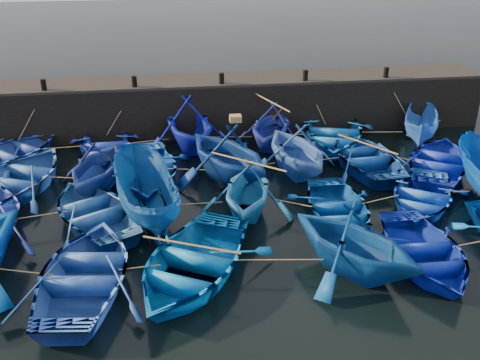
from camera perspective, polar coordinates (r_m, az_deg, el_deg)
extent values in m
plane|color=black|center=(17.66, 1.40, -6.57)|extent=(120.00, 120.00, 0.00)
cube|color=black|center=(26.61, -2.13, 7.93)|extent=(26.00, 2.50, 2.50)
cube|color=black|center=(26.23, -2.18, 10.65)|extent=(26.00, 2.50, 0.12)
cylinder|color=black|center=(25.78, -20.22, 9.52)|extent=(0.24, 0.24, 0.50)
cylinder|color=black|center=(25.22, -11.21, 10.28)|extent=(0.24, 0.24, 0.50)
cylinder|color=black|center=(25.29, -1.98, 10.79)|extent=(0.24, 0.24, 0.50)
cylinder|color=black|center=(25.98, 6.99, 11.03)|extent=(0.24, 0.24, 0.50)
cylinder|color=black|center=(27.24, 15.33, 11.02)|extent=(0.24, 0.24, 0.50)
imported|color=#1F3D96|center=(25.06, -23.14, 2.77)|extent=(5.73, 5.86, 0.99)
imported|color=#1833B6|center=(24.43, -14.25, 3.52)|extent=(3.66, 4.91, 0.98)
imported|color=#0E19A6|center=(24.30, -5.50, 6.02)|extent=(4.85, 5.37, 2.48)
imported|color=navy|center=(24.53, 3.35, 5.84)|extent=(4.74, 5.05, 2.13)
imported|color=#0E54A5|center=(25.35, 9.87, 5.03)|extent=(5.51, 6.58, 1.17)
imported|color=blue|center=(26.57, 18.78, 5.46)|extent=(3.18, 4.37, 1.59)
imported|color=#214C8F|center=(22.29, -22.61, 0.23)|extent=(5.62, 6.48, 1.12)
imported|color=navy|center=(21.18, -14.91, 1.61)|extent=(4.53, 4.90, 2.14)
imported|color=#0A3C9E|center=(21.58, -10.06, 1.04)|extent=(3.96, 5.39, 1.09)
imported|color=navy|center=(21.07, -1.28, 2.99)|extent=(5.95, 6.21, 2.53)
imported|color=blue|center=(21.88, 6.11, 3.40)|extent=(4.62, 5.08, 2.29)
imported|color=navy|center=(23.20, 13.24, 2.50)|extent=(4.05, 5.34, 1.04)
imported|color=#0C1FA6|center=(23.53, 20.57, 1.86)|extent=(5.86, 6.32, 1.07)
imported|color=#265899|center=(19.06, -15.26, -3.17)|extent=(5.36, 5.94, 1.01)
imported|color=navy|center=(18.63, -10.07, -1.60)|extent=(2.97, 5.47, 2.00)
imported|color=blue|center=(18.74, 0.81, -0.94)|extent=(4.16, 4.54, 2.03)
imported|color=#07448E|center=(19.00, 10.39, -2.92)|extent=(3.30, 4.50, 0.91)
imported|color=blue|center=(20.54, 18.82, -1.61)|extent=(5.05, 5.47, 0.92)
imported|color=#254DA7|center=(15.92, -16.08, -9.47)|extent=(4.30, 5.60, 1.08)
imported|color=#055FB6|center=(15.76, -5.17, -8.71)|extent=(5.98, 6.62, 1.13)
imported|color=navy|center=(15.96, 12.16, -6.31)|extent=(5.57, 5.68, 2.27)
imported|color=#0A20A7|center=(17.26, 19.06, -7.17)|extent=(3.36, 4.64, 0.95)
cube|color=olive|center=(20.60, -0.49, 6.59)|extent=(0.44, 0.39, 0.24)
cylinder|color=tan|center=(24.65, -18.77, 3.27)|extent=(2.10, 0.19, 0.04)
cylinder|color=tan|center=(24.40, -9.84, 4.09)|extent=(1.97, 0.38, 0.04)
cylinder|color=tan|center=(24.56, -1.04, 4.63)|extent=(1.95, 0.30, 0.04)
cylinder|color=tan|center=(25.00, 6.63, 4.85)|extent=(1.13, 0.08, 0.04)
cylinder|color=tan|center=(25.93, 14.39, 4.98)|extent=(2.39, 0.32, 0.04)
cylinder|color=tan|center=(21.79, -18.76, 0.27)|extent=(1.32, 0.34, 0.04)
cylinder|color=tan|center=(21.46, -12.40, 0.71)|extent=(0.09, 0.39, 0.04)
cylinder|color=tan|center=(21.40, -5.69, 1.14)|extent=(1.49, 0.35, 0.04)
cylinder|color=tan|center=(21.69, 2.45, 1.61)|extent=(1.07, 0.35, 0.04)
cylinder|color=tan|center=(22.60, 9.72, 2.28)|extent=(1.25, 0.26, 0.04)
cylinder|color=tan|center=(23.30, 16.94, 2.23)|extent=(1.08, 1.01, 0.04)
cylinder|color=tan|center=(19.25, -20.66, -3.57)|extent=(1.82, 0.38, 0.04)
cylinder|color=tan|center=(18.92, -12.63, -2.94)|extent=(0.10, 0.09, 0.04)
cylinder|color=tan|center=(18.81, -4.56, -2.51)|extent=(1.75, 0.06, 0.04)
cylinder|color=tan|center=(18.89, 5.61, -2.44)|extent=(1.30, 0.81, 0.04)
cylinder|color=tan|center=(19.67, 14.80, -2.01)|extent=(1.50, 0.47, 0.04)
cylinder|color=tan|center=(21.10, 22.17, -1.17)|extent=(0.90, 0.09, 0.04)
cylinder|color=tan|center=(16.53, -22.17, -9.03)|extent=(1.78, 0.60, 0.04)
cylinder|color=tan|center=(15.77, -10.65, -9.14)|extent=(1.19, 0.12, 0.04)
cylinder|color=tan|center=(15.84, 3.54, -8.49)|extent=(2.94, 0.41, 0.04)
cylinder|color=tan|center=(16.71, 15.64, -7.51)|extent=(0.50, 0.16, 0.04)
cylinder|color=tan|center=(18.16, 23.99, -6.06)|extent=(1.78, 0.33, 0.04)
cylinder|color=tan|center=(25.91, -21.38, 6.40)|extent=(1.37, 0.68, 2.09)
cylinder|color=tan|center=(25.32, -12.61, 7.16)|extent=(1.47, 0.52, 2.09)
cylinder|color=tan|center=(25.43, -3.78, 7.82)|extent=(1.70, 0.18, 2.09)
cylinder|color=tan|center=(25.84, 4.91, 8.08)|extent=(1.96, 0.44, 2.09)
cylinder|color=tan|center=(26.17, 8.08, 8.15)|extent=(1.04, 0.48, 2.09)
cylinder|color=tan|center=(27.41, 16.52, 8.15)|extent=(1.23, 0.77, 2.09)
cylinder|color=#99724C|center=(24.17, 3.42, 8.27)|extent=(1.08, 2.84, 0.06)
cylinder|color=#99724C|center=(22.99, 13.37, 3.76)|extent=(1.77, 2.49, 0.06)
cylinder|color=#99724C|center=(18.29, 0.83, 1.98)|extent=(2.34, 1.97, 0.06)
cylinder|color=#99724C|center=(15.43, -5.26, -6.90)|extent=(2.74, 1.32, 0.06)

